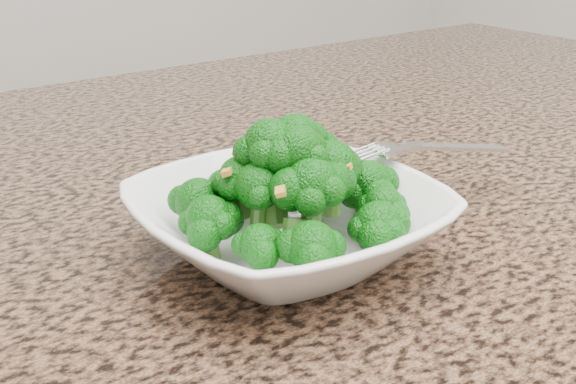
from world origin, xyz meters
TOP-DOWN VIEW (x-y plane):
  - granite_counter at (0.00, 0.30)m, footprint 1.64×1.04m
  - bowl at (-0.12, 0.21)m, footprint 0.21×0.21m
  - broccoli_pile at (-0.12, 0.21)m, footprint 0.18×0.18m
  - garlic_topping at (-0.12, 0.21)m, footprint 0.11×0.11m
  - fork at (0.00, 0.21)m, footprint 0.19×0.04m

SIDE VIEW (x-z plane):
  - granite_counter at x=0.00m, z-range 0.87..0.90m
  - bowl at x=-0.12m, z-range 0.90..0.95m
  - fork at x=0.00m, z-range 0.95..0.96m
  - broccoli_pile at x=-0.12m, z-range 0.95..1.02m
  - garlic_topping at x=-0.12m, z-range 1.02..1.02m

